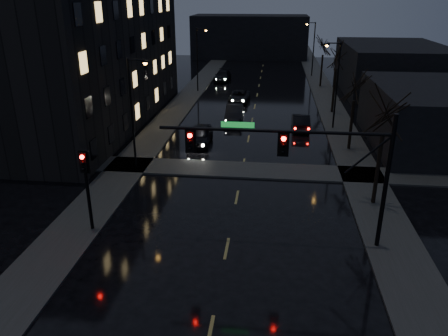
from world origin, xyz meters
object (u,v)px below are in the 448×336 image
(oncoming_car_d, at_px, (223,76))
(lead_car, at_px, (301,122))
(oncoming_car_c, at_px, (239,96))
(oncoming_car_b, at_px, (234,113))
(oncoming_car_a, at_px, (200,135))

(oncoming_car_d, relative_size, lead_car, 1.14)
(oncoming_car_c, relative_size, lead_car, 1.07)
(oncoming_car_b, height_order, oncoming_car_d, oncoming_car_b)
(oncoming_car_d, bearing_deg, oncoming_car_c, -72.02)
(oncoming_car_d, bearing_deg, oncoming_car_b, -77.42)
(oncoming_car_b, bearing_deg, lead_car, -21.33)
(oncoming_car_b, bearing_deg, oncoming_car_a, -108.26)
(lead_car, bearing_deg, oncoming_car_d, -66.45)
(oncoming_car_c, bearing_deg, oncoming_car_b, -86.43)
(oncoming_car_b, xyz_separation_m, oncoming_car_d, (-3.64, 20.97, -0.04))
(oncoming_car_a, height_order, lead_car, oncoming_car_a)
(oncoming_car_b, bearing_deg, oncoming_car_c, 89.02)
(oncoming_car_a, bearing_deg, lead_car, 31.23)
(oncoming_car_c, bearing_deg, oncoming_car_a, -94.97)
(oncoming_car_d, bearing_deg, oncoming_car_a, -84.46)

